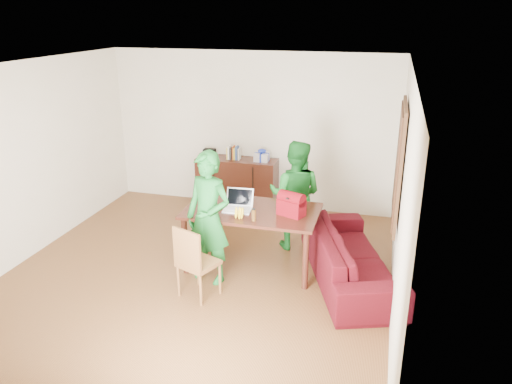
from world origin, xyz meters
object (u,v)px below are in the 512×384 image
(person_far, at_px, (295,195))
(red_bag, at_px, (291,206))
(bottle, at_px, (254,215))
(chair, at_px, (198,275))
(laptop, at_px, (237,207))
(table, at_px, (252,217))
(person_near, at_px, (209,218))
(sofa, at_px, (350,256))

(person_far, bearing_deg, red_bag, 98.69)
(bottle, bearing_deg, person_far, 73.70)
(bottle, bearing_deg, chair, -134.15)
(chair, height_order, laptop, laptop)
(table, relative_size, chair, 1.89)
(table, bearing_deg, person_near, -131.05)
(person_far, relative_size, bottle, 9.62)
(chair, relative_size, laptop, 2.46)
(table, height_order, person_near, person_near)
(laptop, bearing_deg, sofa, -1.55)
(person_far, height_order, sofa, person_far)
(chair, height_order, person_near, person_near)
(laptop, height_order, bottle, laptop)
(table, relative_size, sofa, 0.79)
(chair, relative_size, sofa, 0.42)
(chair, relative_size, person_far, 0.58)
(sofa, bearing_deg, chair, 97.80)
(chair, bearing_deg, table, 86.54)
(laptop, xyz_separation_m, red_bag, (0.72, 0.03, 0.08))
(person_near, distance_m, red_bag, 1.07)
(chair, distance_m, person_near, 0.72)
(table, bearing_deg, bottle, -71.12)
(person_near, xyz_separation_m, laptop, (0.25, 0.42, 0.01))
(person_far, xyz_separation_m, bottle, (-0.32, -1.09, 0.10))
(person_far, xyz_separation_m, sofa, (0.87, -0.75, -0.48))
(chair, height_order, sofa, chair)
(person_far, bearing_deg, person_near, 56.49)
(bottle, bearing_deg, red_bag, 36.01)
(person_near, relative_size, sofa, 0.77)
(table, xyz_separation_m, red_bag, (0.54, -0.05, 0.23))
(table, relative_size, person_near, 1.03)
(bottle, bearing_deg, person_near, -165.02)
(laptop, xyz_separation_m, bottle, (0.30, -0.27, 0.04))
(laptop, distance_m, sofa, 1.59)
(red_bag, bearing_deg, laptop, -155.62)
(chair, distance_m, sofa, 1.97)
(red_bag, height_order, sofa, red_bag)
(person_far, distance_m, laptop, 1.03)
(person_far, height_order, bottle, person_far)
(person_near, xyz_separation_m, red_bag, (0.97, 0.45, 0.09))
(table, relative_size, red_bag, 5.24)
(person_near, height_order, sofa, person_near)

